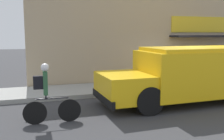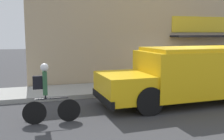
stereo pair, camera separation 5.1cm
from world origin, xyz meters
name	(u,v)px [view 2 (the right image)]	position (x,y,z in m)	size (l,w,h in m)	color
ground_plane	(187,91)	(0.00, 0.00, 0.00)	(70.00, 70.00, 0.00)	#38383A
sidewalk	(174,84)	(0.00, 1.12, 0.09)	(28.00, 2.23, 0.17)	#999993
storefront	(164,35)	(0.09, 2.36, 2.39)	(13.29, 1.04, 4.77)	tan
school_bus	(196,73)	(-0.72, -1.61, 1.07)	(6.61, 2.66, 1.99)	yellow
cyclist	(47,94)	(-6.07, -2.41, 0.83)	(1.59, 0.22, 1.69)	black
trash_bin	(182,72)	(0.70, 1.59, 0.60)	(0.56, 0.56, 0.86)	slate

